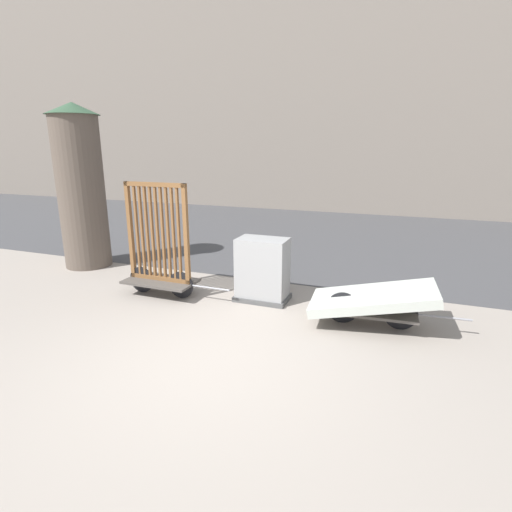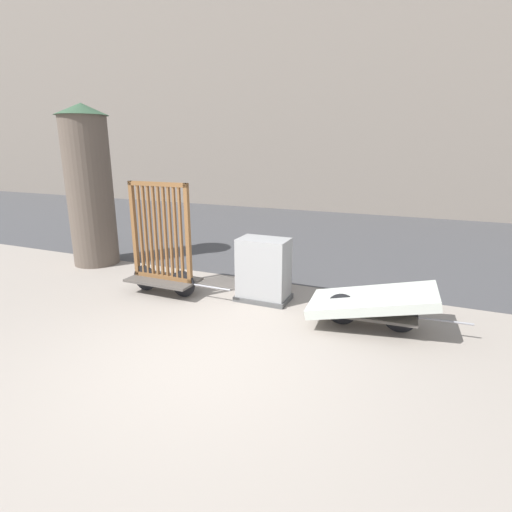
# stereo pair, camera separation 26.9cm
# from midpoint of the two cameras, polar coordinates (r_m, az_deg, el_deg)

# --- Properties ---
(ground_plane) EXTENTS (60.00, 60.00, 0.00)m
(ground_plane) POSITION_cam_midpoint_polar(r_m,az_deg,el_deg) (5.06, -8.85, -14.72)
(ground_plane) COLOR gray
(road_strip) EXTENTS (56.00, 8.79, 0.01)m
(road_strip) POSITION_cam_midpoint_polar(r_m,az_deg,el_deg) (11.78, 9.25, 2.85)
(road_strip) COLOR #424244
(road_strip) RESTS_ON ground_plane
(building_facade) EXTENTS (48.00, 4.00, 9.54)m
(building_facade) POSITION_cam_midpoint_polar(r_m,az_deg,el_deg) (17.96, 14.42, 22.15)
(building_facade) COLOR slate
(building_facade) RESTS_ON ground_plane
(bike_cart_with_bedframe) EXTENTS (1.96, 0.67, 1.96)m
(bike_cart_with_bedframe) POSITION_cam_midpoint_polar(r_m,az_deg,el_deg) (7.07, -14.70, -0.06)
(bike_cart_with_bedframe) COLOR #4C4742
(bike_cart_with_bedframe) RESTS_ON ground_plane
(bike_cart_with_mattress) EXTENTS (2.22, 1.05, 0.67)m
(bike_cart_with_mattress) POSITION_cam_midpoint_polar(r_m,az_deg,el_deg) (5.95, 15.01, -6.12)
(bike_cart_with_mattress) COLOR #4C4742
(bike_cart_with_mattress) RESTS_ON ground_plane
(utility_cabinet) EXTENTS (0.89, 0.57, 1.07)m
(utility_cabinet) POSITION_cam_midpoint_polar(r_m,az_deg,el_deg) (6.68, -0.22, -2.32)
(utility_cabinet) COLOR #4C4C4C
(utility_cabinet) RESTS_ON ground_plane
(advertising_column) EXTENTS (1.07, 1.07, 3.37)m
(advertising_column) POSITION_cam_midpoint_polar(r_m,az_deg,el_deg) (9.27, -24.53, 9.04)
(advertising_column) COLOR brown
(advertising_column) RESTS_ON ground_plane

